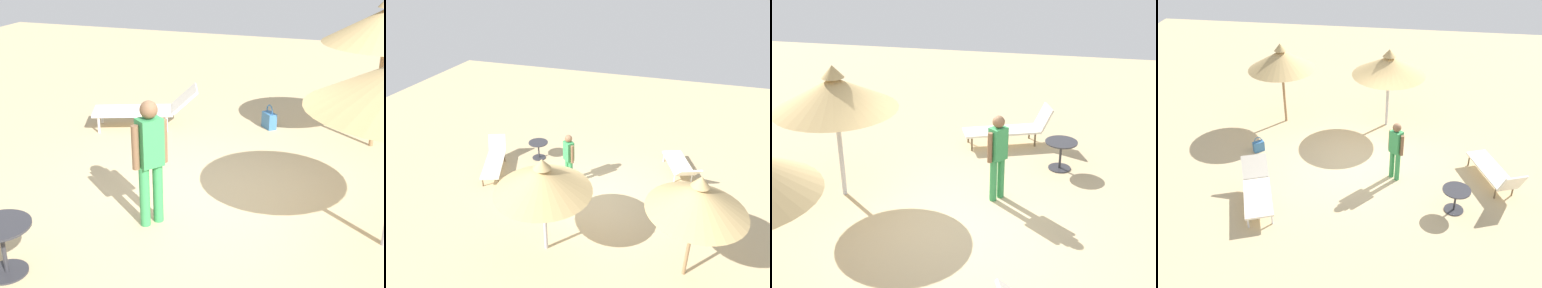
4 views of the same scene
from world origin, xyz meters
TOP-DOWN VIEW (x-y plane):
  - ground at (0.00, 0.00)m, footprint 24.00×24.00m
  - parasol_umbrella_far_right at (2.63, -1.97)m, footprint 2.02×2.02m
  - parasol_umbrella_back at (-0.56, -2.19)m, footprint 2.19×2.19m
  - lounge_chair_front at (-3.52, 0.58)m, footprint 1.24×2.05m
  - lounge_chair_center at (2.24, 2.07)m, footprint 1.30×2.05m
  - person_standing_edge at (-0.98, 0.63)m, footprint 0.40×0.35m
  - handbag at (2.94, -0.12)m, footprint 0.34×0.32m
  - side_table_round at (-2.47, 1.72)m, footprint 0.66×0.66m

SIDE VIEW (x-z plane):
  - ground at x=0.00m, z-range -0.10..0.00m
  - handbag at x=2.94m, z-range -0.07..0.40m
  - lounge_chair_center at x=2.24m, z-range 0.00..0.78m
  - lounge_chair_front at x=-3.52m, z-range -0.04..0.83m
  - side_table_round at x=-2.47m, z-range 0.11..0.72m
  - person_standing_edge at x=-0.98m, z-range 0.12..1.75m
  - parasol_umbrella_back at x=-0.56m, z-range 0.74..3.22m
  - parasol_umbrella_far_right at x=2.63m, z-range 0.78..3.36m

